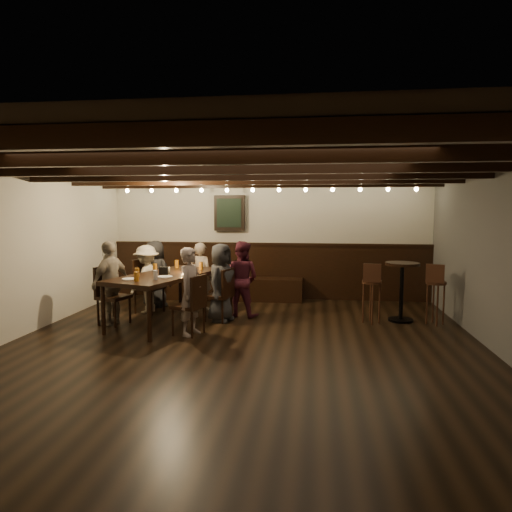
# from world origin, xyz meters

# --- Properties ---
(room) EXTENTS (7.00, 7.00, 7.00)m
(room) POSITION_xyz_m (-0.29, 2.21, 1.07)
(room) COLOR black
(room) RESTS_ON ground
(dining_table) EXTENTS (1.53, 2.30, 0.79)m
(dining_table) POSITION_xyz_m (-1.43, 1.23, 0.73)
(dining_table) COLOR black
(dining_table) RESTS_ON floor
(chair_left_near) EXTENTS (0.54, 0.54, 0.95)m
(chair_left_near) POSITION_xyz_m (-1.98, 1.87, 0.29)
(chair_left_near) COLOR black
(chair_left_near) RESTS_ON floor
(chair_left_far) EXTENTS (0.53, 0.53, 0.93)m
(chair_left_far) POSITION_xyz_m (-2.25, 1.01, 0.28)
(chair_left_far) COLOR black
(chair_left_far) RESTS_ON floor
(chair_right_near) EXTENTS (0.50, 0.50, 0.87)m
(chair_right_near) POSITION_xyz_m (-0.61, 1.45, 0.27)
(chair_right_near) COLOR black
(chair_right_near) RESTS_ON floor
(chair_right_far) EXTENTS (0.50, 0.50, 0.88)m
(chair_right_far) POSITION_xyz_m (-0.87, 0.59, 0.27)
(chair_right_far) COLOR black
(chair_right_far) RESTS_ON floor
(person_bench_left) EXTENTS (0.70, 0.56, 1.25)m
(person_bench_left) POSITION_xyz_m (-2.02, 2.35, 0.62)
(person_bench_left) COLOR black
(person_bench_left) RESTS_ON floor
(person_bench_centre) EXTENTS (0.52, 0.41, 1.23)m
(person_bench_centre) POSITION_xyz_m (-1.12, 2.23, 0.62)
(person_bench_centre) COLOR gray
(person_bench_centre) RESTS_ON floor
(person_bench_right) EXTENTS (0.74, 0.65, 1.29)m
(person_bench_right) POSITION_xyz_m (-0.30, 1.82, 0.65)
(person_bench_right) COLOR #531C2B
(person_bench_right) RESTS_ON floor
(person_left_near) EXTENTS (0.65, 0.87, 1.20)m
(person_left_near) POSITION_xyz_m (-2.01, 1.88, 0.60)
(person_left_near) COLOR #BAB29D
(person_left_near) RESTS_ON floor
(person_left_far) EXTENTS (0.54, 0.84, 1.34)m
(person_left_far) POSITION_xyz_m (-2.28, 1.02, 0.67)
(person_left_far) COLOR gray
(person_left_far) RESTS_ON floor
(person_right_near) EXTENTS (0.57, 0.72, 1.28)m
(person_right_near) POSITION_xyz_m (-0.58, 1.44, 0.64)
(person_right_near) COLOR #2A2B2D
(person_right_near) RESTS_ON floor
(person_right_far) EXTENTS (0.43, 0.54, 1.28)m
(person_right_far) POSITION_xyz_m (-0.84, 0.58, 0.64)
(person_right_far) COLOR gray
(person_right_far) RESTS_ON floor
(pint_a) EXTENTS (0.07, 0.07, 0.14)m
(pint_a) POSITION_xyz_m (-1.49, 1.98, 0.86)
(pint_a) COLOR #BF7219
(pint_a) RESTS_ON dining_table
(pint_b) EXTENTS (0.07, 0.07, 0.14)m
(pint_b) POSITION_xyz_m (-1.00, 1.77, 0.86)
(pint_b) COLOR #BF7219
(pint_b) RESTS_ON dining_table
(pint_c) EXTENTS (0.07, 0.07, 0.14)m
(pint_c) POSITION_xyz_m (-1.68, 1.41, 0.86)
(pint_c) COLOR #BF7219
(pint_c) RESTS_ON dining_table
(pint_d) EXTENTS (0.07, 0.07, 0.14)m
(pint_d) POSITION_xyz_m (-1.08, 1.33, 0.86)
(pint_d) COLOR silver
(pint_d) RESTS_ON dining_table
(pint_e) EXTENTS (0.07, 0.07, 0.14)m
(pint_e) POSITION_xyz_m (-1.77, 0.86, 0.86)
(pint_e) COLOR #BF7219
(pint_e) RESTS_ON dining_table
(pint_f) EXTENTS (0.07, 0.07, 0.14)m
(pint_f) POSITION_xyz_m (-1.40, 0.64, 0.86)
(pint_f) COLOR silver
(pint_f) RESTS_ON dining_table
(pint_g) EXTENTS (0.07, 0.07, 0.14)m
(pint_g) POSITION_xyz_m (-1.61, 0.45, 0.86)
(pint_g) COLOR #BF7219
(pint_g) RESTS_ON dining_table
(plate_near) EXTENTS (0.24, 0.24, 0.01)m
(plate_near) POSITION_xyz_m (-1.78, 0.60, 0.80)
(plate_near) COLOR white
(plate_near) RESTS_ON dining_table
(plate_far) EXTENTS (0.24, 0.24, 0.01)m
(plate_far) POSITION_xyz_m (-1.34, 0.89, 0.80)
(plate_far) COLOR white
(plate_far) RESTS_ON dining_table
(condiment_caddy) EXTENTS (0.15, 0.10, 0.12)m
(condiment_caddy) POSITION_xyz_m (-1.44, 1.18, 0.85)
(condiment_caddy) COLOR black
(condiment_caddy) RESTS_ON dining_table
(candle) EXTENTS (0.05, 0.05, 0.05)m
(candle) POSITION_xyz_m (-1.22, 1.48, 0.82)
(candle) COLOR beige
(candle) RESTS_ON dining_table
(high_top_table) EXTENTS (0.55, 0.55, 0.97)m
(high_top_table) POSITION_xyz_m (2.35, 1.81, 0.64)
(high_top_table) COLOR black
(high_top_table) RESTS_ON floor
(bar_stool_left) EXTENTS (0.31, 0.33, 0.98)m
(bar_stool_left) POSITION_xyz_m (1.85, 1.60, 0.36)
(bar_stool_left) COLOR #371D11
(bar_stool_left) RESTS_ON floor
(bar_stool_right) EXTENTS (0.34, 0.35, 0.98)m
(bar_stool_right) POSITION_xyz_m (2.85, 1.65, 0.36)
(bar_stool_right) COLOR #371D11
(bar_stool_right) RESTS_ON floor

